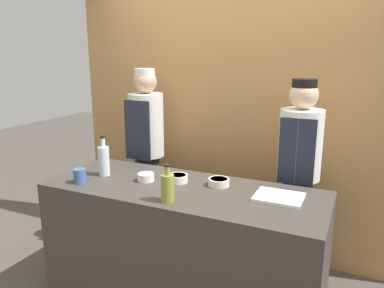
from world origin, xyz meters
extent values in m
cube|color=#B7844C|center=(0.00, 1.06, 1.20)|extent=(3.13, 0.18, 2.40)
cube|color=#3D3833|center=(0.00, 0.00, 0.47)|extent=(1.96, 0.75, 0.94)
cylinder|color=white|center=(-0.31, 0.02, 0.97)|extent=(0.12, 0.12, 0.06)
cylinder|color=yellow|center=(-0.31, 0.02, 0.99)|extent=(0.10, 0.10, 0.02)
cylinder|color=white|center=(-0.08, 0.09, 0.97)|extent=(0.14, 0.14, 0.05)
cylinder|color=silver|center=(-0.08, 0.09, 0.99)|extent=(0.12, 0.12, 0.02)
cylinder|color=white|center=(0.21, 0.15, 0.97)|extent=(0.15, 0.15, 0.05)
cylinder|color=orange|center=(0.21, 0.15, 0.98)|extent=(0.12, 0.12, 0.02)
cube|color=white|center=(0.65, 0.08, 0.95)|extent=(0.30, 0.25, 0.02)
cylinder|color=silver|center=(-0.67, -0.01, 1.05)|extent=(0.08, 0.08, 0.22)
cylinder|color=silver|center=(-0.67, -0.01, 1.20)|extent=(0.03, 0.03, 0.07)
cylinder|color=black|center=(-0.67, -0.01, 1.24)|extent=(0.04, 0.04, 0.02)
cylinder|color=olive|center=(0.02, -0.26, 1.03)|extent=(0.08, 0.08, 0.18)
cylinder|color=olive|center=(0.02, -0.26, 1.14)|extent=(0.03, 0.03, 0.05)
cylinder|color=black|center=(0.02, -0.26, 1.18)|extent=(0.04, 0.04, 0.01)
cylinder|color=#386093|center=(-0.72, -0.22, 0.99)|extent=(0.09, 0.09, 0.10)
cylinder|color=#28282D|center=(-0.68, 0.63, 0.47)|extent=(0.22, 0.22, 0.93)
cylinder|color=silver|center=(-0.68, 0.63, 1.22)|extent=(0.31, 0.31, 0.57)
cube|color=#232838|center=(-0.68, 0.48, 1.19)|extent=(0.25, 0.02, 0.52)
sphere|color=tan|center=(-0.68, 0.63, 1.60)|extent=(0.21, 0.21, 0.21)
cylinder|color=white|center=(-0.68, 0.63, 1.68)|extent=(0.18, 0.18, 0.07)
cylinder|color=#28282D|center=(0.68, 0.63, 0.46)|extent=(0.23, 0.23, 0.91)
cylinder|color=white|center=(0.68, 0.63, 1.18)|extent=(0.32, 0.32, 0.53)
cube|color=#232838|center=(0.68, 0.48, 1.16)|extent=(0.26, 0.02, 0.49)
sphere|color=beige|center=(0.68, 0.63, 1.55)|extent=(0.21, 0.21, 0.21)
cylinder|color=black|center=(0.68, 0.63, 1.63)|extent=(0.18, 0.18, 0.07)
camera|label=1|loc=(1.09, -2.19, 1.86)|focal=35.00mm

